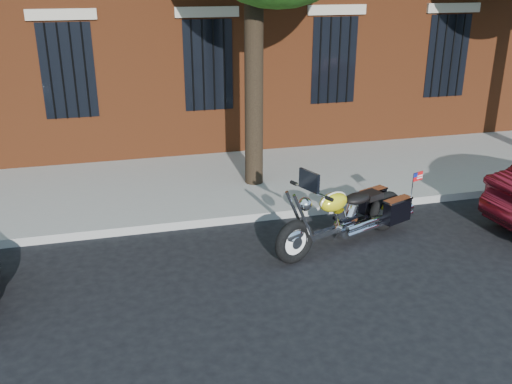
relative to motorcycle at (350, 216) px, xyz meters
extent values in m
plane|color=black|center=(-1.37, -0.09, -0.48)|extent=(120.00, 120.00, 0.00)
cube|color=gray|center=(-1.37, 1.29, -0.41)|extent=(40.00, 0.16, 0.15)
cube|color=gray|center=(-1.37, 3.17, -0.41)|extent=(40.00, 3.60, 0.15)
cube|color=black|center=(-1.37, 5.02, 1.72)|extent=(1.10, 0.14, 2.00)
cube|color=#B2A893|center=(-1.37, 4.99, 2.87)|extent=(1.40, 0.20, 0.22)
cylinder|color=black|center=(-1.37, 4.94, 1.72)|extent=(0.04, 0.04, 2.00)
cylinder|color=#2D2216|center=(-0.87, 2.81, 2.02)|extent=(0.36, 0.36, 5.00)
torus|color=black|center=(-1.07, -0.41, -0.12)|extent=(0.72, 0.41, 0.71)
torus|color=black|center=(0.80, 0.32, -0.12)|extent=(0.72, 0.41, 0.71)
cylinder|color=white|center=(-1.07, -0.41, -0.12)|extent=(0.51, 0.25, 0.53)
cylinder|color=white|center=(0.80, 0.32, -0.12)|extent=(0.51, 0.25, 0.53)
ellipsoid|color=white|center=(-1.07, -0.41, -0.02)|extent=(0.39, 0.26, 0.20)
ellipsoid|color=yellow|center=(0.80, 0.32, 0.00)|extent=(0.40, 0.27, 0.20)
cube|color=white|center=(-0.14, -0.05, -0.15)|extent=(1.51, 0.68, 0.08)
cylinder|color=white|center=(-0.09, -0.03, -0.17)|extent=(0.38, 0.30, 0.34)
cylinder|color=white|center=(0.47, -0.01, -0.16)|extent=(1.26, 0.57, 0.09)
ellipsoid|color=yellow|center=(-0.35, -0.13, 0.34)|extent=(0.60, 0.47, 0.30)
ellipsoid|color=black|center=(0.14, 0.06, 0.28)|extent=(0.59, 0.47, 0.16)
cube|color=black|center=(0.67, 0.56, -0.01)|extent=(0.53, 0.34, 0.40)
cube|color=black|center=(0.87, 0.05, -0.01)|extent=(0.53, 0.34, 0.40)
cylinder|color=white|center=(-0.79, -0.31, 0.63)|extent=(0.34, 0.78, 0.04)
sphere|color=white|center=(-0.89, -0.34, 0.44)|extent=(0.27, 0.27, 0.21)
cube|color=black|center=(-0.83, -0.32, 0.80)|extent=(0.19, 0.41, 0.30)
cube|color=red|center=(1.25, 0.16, 0.52)|extent=(0.22, 0.10, 0.15)
camera|label=1|loc=(-3.57, -7.76, 3.68)|focal=40.00mm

